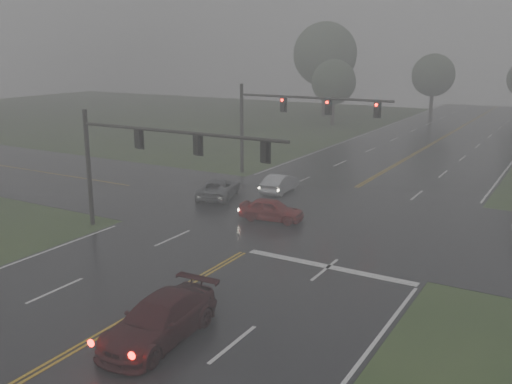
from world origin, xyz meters
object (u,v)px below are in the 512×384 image
Objects in this scene: car_grey at (219,198)px; signal_gantry_far at (284,113)px; sedan_maroon at (160,340)px; signal_gantry_near at (142,151)px; sedan_silver at (280,192)px; sedan_red at (271,221)px.

car_grey is 9.54m from signal_gantry_far.
signal_gantry_near is at bearing 130.69° from sedan_maroon.
signal_gantry_far is at bearing 90.50° from signal_gantry_near.
sedan_maroon is 1.10× the size of car_grey.
sedan_silver is 4.58m from car_grey.
signal_gantry_near reaches higher than sedan_red.
sedan_red is at bearing -65.92° from signal_gantry_far.
signal_gantry_far is at bearing -69.06° from sedan_silver.
sedan_red is 0.30× the size of signal_gantry_near.
signal_gantry_near reaches higher than car_grey.
car_grey is at bearing 115.25° from sedan_maroon.
sedan_silver is 0.32× the size of signal_gantry_far.
sedan_silver is at bearing -65.41° from signal_gantry_far.
sedan_silver is (-6.31, 20.96, 0.00)m from sedan_maroon.
sedan_red is at bearing 134.65° from car_grey.
sedan_red is at bearing 51.65° from signal_gantry_near.
signal_gantry_near is (1.03, -8.75, 4.75)m from car_grey.
sedan_maroon is at bearing -174.69° from sedan_red.
sedan_red is 0.81× the size of car_grey.
sedan_red is 12.91m from signal_gantry_far.
signal_gantry_far reaches higher than car_grey.
sedan_maroon is 12.89m from signal_gantry_near.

